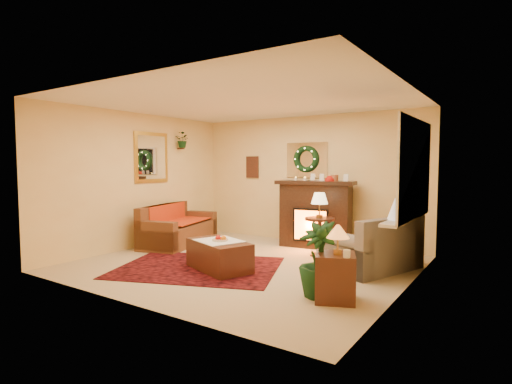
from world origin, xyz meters
The scene contains 31 objects.
floor centered at (0.00, 0.00, 0.00)m, with size 5.00×5.00×0.00m, color beige.
ceiling centered at (0.00, 0.00, 2.60)m, with size 5.00×5.00×0.00m, color white.
wall_back centered at (0.00, 2.25, 1.30)m, with size 5.00×5.00×0.00m, color #EFD88C.
wall_front centered at (0.00, -2.25, 1.30)m, with size 5.00×5.00×0.00m, color #EFD88C.
wall_left centered at (-2.50, 0.00, 1.30)m, with size 4.50×4.50×0.00m, color #EFD88C.
wall_right centered at (2.50, 0.00, 1.30)m, with size 4.50×4.50×0.00m, color #EFD88C.
area_rug centered at (-0.45, -0.60, 0.01)m, with size 2.44×1.83×0.01m, color #4B0E0C.
sofa centered at (-2.04, 0.61, 0.43)m, with size 0.82×1.86×0.80m, color brown.
red_throw centered at (-2.12, 0.72, 0.46)m, with size 0.83×1.34×0.02m, color red.
fireplace centered at (0.40, 1.83, 0.55)m, with size 1.34×0.42×1.23m, color black.
poinsettia centered at (0.72, 1.78, 1.30)m, with size 0.20×0.20×0.20m, color #A30F07.
mantel_candle_a centered at (-0.01, 1.78, 1.26)m, with size 0.06×0.06×0.18m, color white.
mantel_candle_b centered at (0.18, 1.81, 1.26)m, with size 0.06×0.06×0.18m, color white.
mantel_mirror centered at (0.00, 2.23, 1.70)m, with size 0.92×0.02×0.72m, color white.
wreath centered at (0.00, 2.19, 1.72)m, with size 0.55×0.55×0.11m, color #194719.
wall_art centered at (-1.35, 2.23, 1.55)m, with size 0.32×0.03×0.48m, color #381E11.
gold_mirror centered at (-2.48, 0.30, 1.75)m, with size 0.03×0.84×1.00m, color gold.
hanging_plant centered at (-2.34, 1.05, 1.97)m, with size 0.33×0.28×0.36m, color #194719.
loveseat centered at (1.83, 0.84, 0.42)m, with size 0.83×1.44×0.83m, color tan.
window_frame centered at (2.48, 0.55, 1.55)m, with size 0.03×1.86×1.36m, color white.
window_glass centered at (2.47, 0.55, 1.55)m, with size 0.02×1.70×1.22m, color black.
window_sill centered at (2.38, 0.55, 0.87)m, with size 0.22×1.86×0.04m, color white.
mini_tree centered at (2.34, 0.10, 1.04)m, with size 0.19×0.19×0.28m, color white.
sill_plant centered at (2.42, 1.21, 1.08)m, with size 0.30×0.24×0.54m, color #134812.
side_table_round centered at (0.77, 1.21, 0.33)m, with size 0.52×0.52×0.68m, color black.
lamp_cream centered at (0.77, 1.20, 0.88)m, with size 0.29×0.29×0.45m, color beige.
end_table_square centered at (1.90, -0.82, 0.27)m, with size 0.46×0.46×0.56m, color #4E331E.
lamp_tiffany centered at (1.93, -0.83, 0.74)m, with size 0.27×0.27×0.39m, color gold.
coffee_table centered at (-0.10, -0.52, 0.21)m, with size 1.07×0.59×0.45m, color black.
fruit_bowl centered at (-0.07, -0.52, 0.45)m, with size 0.24×0.24×0.06m, color beige.
floor_palm centered at (1.69, -0.80, 0.45)m, with size 1.54×1.54×2.75m, color #305F26.
Camera 1 is at (3.69, -5.20, 1.62)m, focal length 28.00 mm.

